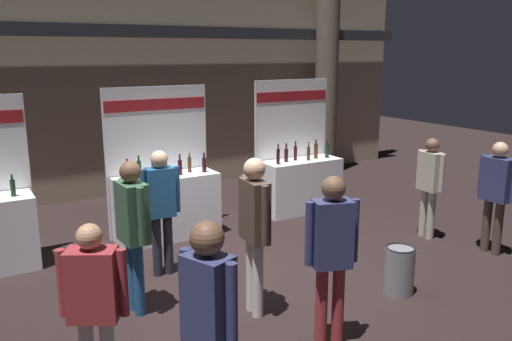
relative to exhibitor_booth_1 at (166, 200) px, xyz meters
The scene contains 13 objects.
ground_plane 2.17m from the exhibitor_booth_1, 85.77° to the right, with size 28.80×28.80×0.00m, color black.
hall_colonnade 3.76m from the exhibitor_booth_1, 87.00° to the left, with size 14.40×1.10×6.03m.
exhibitor_booth_1 is the anchor object (origin of this frame).
exhibitor_booth_2 2.68m from the exhibitor_booth_1, ahead, with size 1.59×0.66×2.42m.
trash_bin 3.80m from the exhibitor_booth_1, 63.23° to the right, with size 0.37×0.37×0.60m.
visitor_0 4.85m from the exhibitor_booth_1, 107.66° to the right, with size 0.34×0.48×1.82m.
visitor_1 1.53m from the exhibitor_booth_1, 113.44° to the right, with size 0.52×0.25×1.69m.
visitor_2 3.90m from the exhibitor_booth_1, 86.68° to the right, with size 0.52×0.35×1.77m.
visitor_3 2.55m from the exhibitor_booth_1, 119.30° to the right, with size 0.28×0.59×1.77m.
visitor_5 2.95m from the exhibitor_booth_1, 91.72° to the right, with size 0.24×0.60×1.81m.
visitor_6 4.99m from the exhibitor_booth_1, 38.88° to the right, with size 0.24×0.59×1.67m.
visitor_7 4.11m from the exhibitor_booth_1, 119.44° to the right, with size 0.51×0.41×1.59m.
visitor_8 4.19m from the exhibitor_booth_1, 31.13° to the right, with size 0.24×0.55×1.61m.
Camera 1 is at (-3.06, -5.58, 2.93)m, focal length 36.88 mm.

